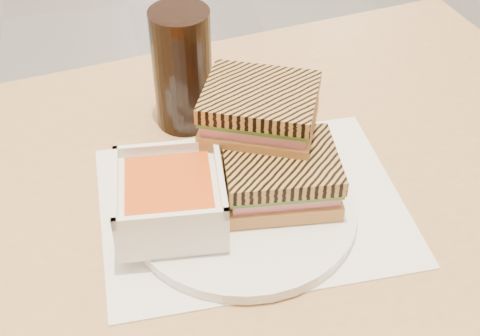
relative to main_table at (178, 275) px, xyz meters
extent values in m
cube|color=#A78952|center=(0.00, 0.00, 0.10)|extent=(1.28, 0.86, 0.03)
cylinder|color=#A78952|center=(0.50, 0.37, -0.28)|extent=(0.06, 0.06, 0.72)
cube|color=white|center=(0.09, -0.01, 0.11)|extent=(0.36, 0.28, 0.00)
cylinder|color=white|center=(0.08, -0.02, 0.12)|extent=(0.26, 0.26, 0.01)
cube|color=white|center=(0.00, -0.03, 0.16)|extent=(0.13, 0.13, 0.05)
cube|color=#CF5C1F|center=(0.00, -0.03, 0.18)|extent=(0.10, 0.10, 0.01)
cube|color=white|center=(0.05, -0.03, 0.19)|extent=(0.02, 0.12, 0.01)
cube|color=white|center=(-0.06, -0.02, 0.19)|extent=(0.02, 0.12, 0.01)
cube|color=white|center=(0.00, 0.03, 0.19)|extent=(0.12, 0.02, 0.01)
cube|color=white|center=(-0.01, -0.08, 0.19)|extent=(0.12, 0.02, 0.01)
cube|color=#B17E3F|center=(0.13, -0.01, 0.14)|extent=(0.14, 0.12, 0.02)
cube|color=#CB6B72|center=(0.13, -0.01, 0.16)|extent=(0.13, 0.11, 0.01)
cube|color=#386B23|center=(0.13, -0.01, 0.17)|extent=(0.14, 0.12, 0.01)
cube|color=olive|center=(0.13, -0.01, 0.18)|extent=(0.14, 0.12, 0.02)
cube|color=#B17E3F|center=(0.12, 0.05, 0.19)|extent=(0.16, 0.15, 0.02)
cube|color=#CB6B72|center=(0.12, 0.05, 0.21)|extent=(0.15, 0.14, 0.01)
cube|color=#386B23|center=(0.12, 0.05, 0.22)|extent=(0.16, 0.15, 0.01)
cube|color=olive|center=(0.12, 0.05, 0.23)|extent=(0.16, 0.15, 0.02)
cylinder|color=black|center=(0.05, 0.17, 0.20)|extent=(0.08, 0.08, 0.17)
camera|label=1|loc=(-0.05, -0.55, 0.67)|focal=49.59mm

